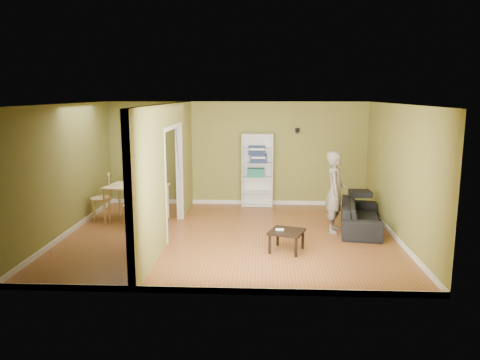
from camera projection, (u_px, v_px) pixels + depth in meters
name	position (u px, v px, depth m)	size (l,w,h in m)	color
room_shell	(229.00, 172.00, 9.08)	(6.50, 6.50, 6.50)	#935833
partition	(168.00, 171.00, 9.14)	(0.22, 5.50, 2.60)	olive
wall_speaker	(297.00, 130.00, 11.54)	(0.10, 0.10, 0.10)	black
sofa	(361.00, 211.00, 9.73)	(0.85, 1.98, 0.76)	black
person	(335.00, 185.00, 9.45)	(0.56, 0.71, 1.95)	slate
bookshelf	(257.00, 170.00, 11.68)	(0.77, 0.34, 1.83)	white
paper_box_teal	(256.00, 173.00, 11.65)	(0.42, 0.28, 0.22)	#149086
paper_box_navy_b	(258.00, 159.00, 11.58)	(0.40, 0.26, 0.21)	#141A4A
paper_box_navy_c	(257.00, 150.00, 11.54)	(0.41, 0.27, 0.21)	navy
coffee_table	(287.00, 234.00, 8.37)	(0.57, 0.57, 0.38)	black
game_controller	(280.00, 229.00, 8.38)	(0.14, 0.04, 0.03)	white
dining_table	(136.00, 189.00, 10.30)	(1.28, 0.85, 0.80)	tan
chair_left	(101.00, 197.00, 10.40)	(0.48, 0.48, 1.05)	tan
chair_near	(134.00, 204.00, 9.76)	(0.47, 0.47, 1.03)	#D9C388
chair_far	(144.00, 196.00, 10.93)	(0.40, 0.40, 0.87)	tan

